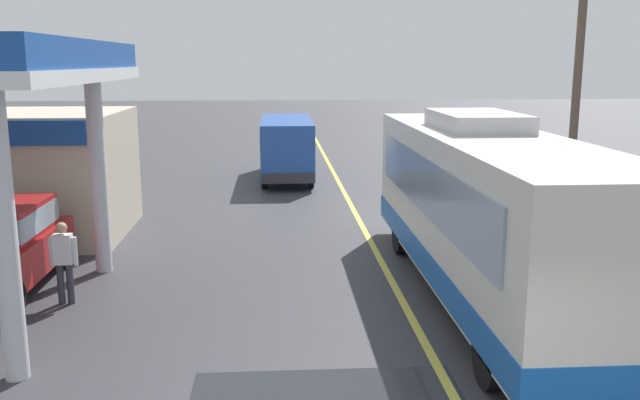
# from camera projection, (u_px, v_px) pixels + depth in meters

# --- Properties ---
(ground) EXTENTS (120.00, 120.00, 0.00)m
(ground) POSITION_uv_depth(u_px,v_px,m) (342.00, 188.00, 25.77)
(ground) COLOR #38383D
(lane_divider_stripe) EXTENTS (0.16, 50.00, 0.01)m
(lane_divider_stripe) POSITION_uv_depth(u_px,v_px,m) (358.00, 218.00, 20.88)
(lane_divider_stripe) COLOR #D8CC4C
(lane_divider_stripe) RESTS_ON ground
(coach_bus_main) EXTENTS (2.60, 11.04, 3.69)m
(coach_bus_main) POSITION_uv_depth(u_px,v_px,m) (487.00, 214.00, 13.57)
(coach_bus_main) COLOR silver
(coach_bus_main) RESTS_ON ground
(car_at_pump) EXTENTS (1.70, 4.20, 1.82)m
(car_at_pump) POSITION_uv_depth(u_px,v_px,m) (4.00, 242.00, 14.17)
(car_at_pump) COLOR maroon
(car_at_pump) RESTS_ON ground
(minibus_opposing_lane) EXTENTS (2.04, 6.13, 2.44)m
(minibus_opposing_lane) POSITION_uv_depth(u_px,v_px,m) (286.00, 143.00, 27.49)
(minibus_opposing_lane) COLOR #264C9E
(minibus_opposing_lane) RESTS_ON ground
(pedestrian_near_pump) EXTENTS (0.55, 0.22, 1.66)m
(pedestrian_near_pump) POSITION_uv_depth(u_px,v_px,m) (64.00, 258.00, 13.31)
(pedestrian_near_pump) COLOR #33333F
(pedestrian_near_pump) RESTS_ON ground
(utility_pole_roadside) EXTENTS (1.80, 0.24, 8.38)m
(utility_pole_roadside) POSITION_uv_depth(u_px,v_px,m) (578.00, 74.00, 19.10)
(utility_pole_roadside) COLOR brown
(utility_pole_roadside) RESTS_ON ground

